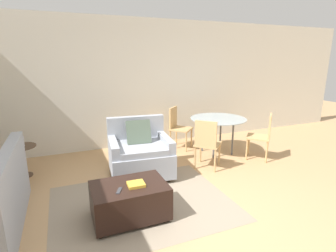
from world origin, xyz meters
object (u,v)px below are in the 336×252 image
object	(u,v)px
ottoman	(130,200)
tv_remote_primary	(119,191)
dining_table	(218,122)
armchair	(140,154)
dining_chair_near_left	(207,141)
dining_chair_far_left	(177,125)
picture_frame	(20,142)
book_stack	(136,184)
dining_chair_near_right	(263,134)
side_table	(22,155)

from	to	relation	value
ottoman	tv_remote_primary	world-z (taller)	tv_remote_primary
tv_remote_primary	dining_table	bearing A→B (deg)	34.91
armchair	tv_remote_primary	distance (m)	1.41
dining_table	dining_chair_near_left	xyz separation A→B (m)	(-0.63, -0.63, -0.14)
dining_chair_near_left	dining_chair_far_left	world-z (taller)	same
tv_remote_primary	picture_frame	bearing A→B (deg)	121.97
armchair	dining_table	bearing A→B (deg)	12.92
picture_frame	dining_chair_near_left	xyz separation A→B (m)	(2.98, -0.89, -0.09)
book_stack	dining_chair_far_left	distance (m)	2.72
book_stack	dining_chair_near_right	size ratio (longest dim) A/B	0.23
book_stack	tv_remote_primary	size ratio (longest dim) A/B	1.38
side_table	ottoman	bearing A→B (deg)	-53.64
armchair	book_stack	bearing A→B (deg)	-108.30
picture_frame	dining_table	size ratio (longest dim) A/B	0.15
armchair	dining_table	world-z (taller)	armchair
armchair	picture_frame	xyz separation A→B (m)	(-1.82, 0.67, 0.24)
dining_chair_near_right	dining_table	bearing A→B (deg)	135.00
armchair	dining_table	xyz separation A→B (m)	(1.78, 0.41, 0.29)
armchair	dining_chair_far_left	xyz separation A→B (m)	(1.15, 1.03, 0.15)
dining_table	book_stack	bearing A→B (deg)	-143.46
dining_chair_near_right	ottoman	bearing A→B (deg)	-161.88
book_stack	tv_remote_primary	world-z (taller)	book_stack
picture_frame	dining_chair_far_left	world-z (taller)	dining_chair_far_left
dining_chair_near_right	dining_chair_far_left	distance (m)	1.77
tv_remote_primary	dining_table	distance (m)	2.93
ottoman	dining_chair_near_right	distance (m)	3.04
ottoman	side_table	world-z (taller)	side_table
picture_frame	dining_table	bearing A→B (deg)	-4.23
side_table	picture_frame	xyz separation A→B (m)	(-0.00, 0.00, 0.23)
book_stack	dining_chair_far_left	size ratio (longest dim) A/B	0.23
ottoman	dining_table	distance (m)	2.78
book_stack	side_table	xyz separation A→B (m)	(-1.42, 1.88, -0.09)
ottoman	side_table	size ratio (longest dim) A/B	1.71
book_stack	dining_chair_far_left	xyz separation A→B (m)	(1.55, 2.24, 0.06)
book_stack	tv_remote_primary	bearing A→B (deg)	-165.36
armchair	dining_chair_near_right	size ratio (longest dim) A/B	1.19
ottoman	picture_frame	distance (m)	2.31
picture_frame	dining_chair_near_right	distance (m)	4.32
ottoman	dining_table	world-z (taller)	dining_table
side_table	dining_chair_far_left	distance (m)	3.00
picture_frame	armchair	bearing A→B (deg)	-20.29
dining_table	side_table	bearing A→B (deg)	175.77
armchair	side_table	size ratio (longest dim) A/B	2.04
armchair	picture_frame	bearing A→B (deg)	159.71
armchair	ottoman	distance (m)	1.26
dining_chair_far_left	armchair	bearing A→B (deg)	-138.12
side_table	dining_chair_far_left	size ratio (longest dim) A/B	0.58
ottoman	dining_chair_near_left	xyz separation A→B (m)	(1.63, 0.94, 0.28)
side_table	dining_chair_near_left	distance (m)	3.11
book_stack	tv_remote_primary	distance (m)	0.22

